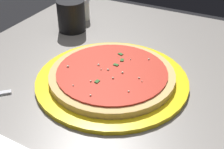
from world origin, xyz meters
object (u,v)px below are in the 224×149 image
(serving_plate, at_px, (112,80))
(parmesan_shaker, at_px, (83,9))
(pizza, at_px, (112,74))
(cup_tall_drink, at_px, (71,16))

(serving_plate, relative_size, parmesan_shaker, 4.90)
(parmesan_shaker, bearing_deg, serving_plate, 41.93)
(serving_plate, distance_m, pizza, 0.01)
(pizza, bearing_deg, cup_tall_drink, -129.09)
(pizza, bearing_deg, serving_plate, 78.58)
(cup_tall_drink, distance_m, parmesan_shaker, 0.09)
(serving_plate, bearing_deg, parmesan_shaker, -138.07)
(parmesan_shaker, bearing_deg, cup_tall_drink, 8.78)
(pizza, xyz_separation_m, cup_tall_drink, (-0.20, -0.24, 0.03))
(cup_tall_drink, relative_size, parmesan_shaker, 1.30)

